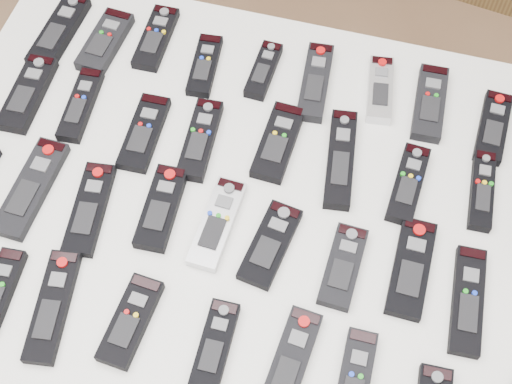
% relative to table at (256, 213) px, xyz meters
% --- Properties ---
extents(ground, '(4.00, 4.00, 0.00)m').
position_rel_table_xyz_m(ground, '(-0.08, -0.11, -0.72)').
color(ground, brown).
rests_on(ground, ground).
extents(table, '(1.25, 0.88, 0.78)m').
position_rel_table_xyz_m(table, '(0.00, 0.00, 0.00)').
color(table, white).
rests_on(table, ground).
extents(remote_0, '(0.07, 0.20, 0.02)m').
position_rel_table_xyz_m(remote_0, '(-0.50, 0.27, 0.07)').
color(remote_0, black).
rests_on(remote_0, table).
extents(remote_1, '(0.07, 0.16, 0.02)m').
position_rel_table_xyz_m(remote_1, '(-0.40, 0.27, 0.07)').
color(remote_1, black).
rests_on(remote_1, table).
extents(remote_2, '(0.06, 0.17, 0.02)m').
position_rel_table_xyz_m(remote_2, '(-0.30, 0.31, 0.07)').
color(remote_2, black).
rests_on(remote_2, table).
extents(remote_3, '(0.06, 0.15, 0.02)m').
position_rel_table_xyz_m(remote_3, '(-0.18, 0.27, 0.07)').
color(remote_3, black).
rests_on(remote_3, table).
extents(remote_4, '(0.05, 0.14, 0.02)m').
position_rel_table_xyz_m(remote_4, '(-0.06, 0.28, 0.07)').
color(remote_4, black).
rests_on(remote_4, table).
extents(remote_5, '(0.07, 0.19, 0.02)m').
position_rel_table_xyz_m(remote_5, '(0.05, 0.28, 0.07)').
color(remote_5, black).
rests_on(remote_5, table).
extents(remote_6, '(0.07, 0.16, 0.02)m').
position_rel_table_xyz_m(remote_6, '(0.17, 0.29, 0.07)').
color(remote_6, '#B7B7BC').
rests_on(remote_6, table).
extents(remote_7, '(0.06, 0.18, 0.02)m').
position_rel_table_xyz_m(remote_7, '(0.27, 0.29, 0.07)').
color(remote_7, black).
rests_on(remote_7, table).
extents(remote_8, '(0.06, 0.16, 0.02)m').
position_rel_table_xyz_m(remote_8, '(0.40, 0.26, 0.07)').
color(remote_8, black).
rests_on(remote_8, table).
extents(remote_10, '(0.06, 0.18, 0.02)m').
position_rel_table_xyz_m(remote_10, '(-0.49, 0.10, 0.07)').
color(remote_10, black).
rests_on(remote_10, table).
extents(remote_11, '(0.06, 0.17, 0.02)m').
position_rel_table_xyz_m(remote_11, '(-0.38, 0.11, 0.07)').
color(remote_11, black).
rests_on(remote_11, table).
extents(remote_12, '(0.06, 0.17, 0.02)m').
position_rel_table_xyz_m(remote_12, '(-0.24, 0.08, 0.07)').
color(remote_12, black).
rests_on(remote_12, table).
extents(remote_13, '(0.06, 0.18, 0.02)m').
position_rel_table_xyz_m(remote_13, '(-0.13, 0.09, 0.07)').
color(remote_13, black).
rests_on(remote_13, table).
extents(remote_14, '(0.07, 0.17, 0.02)m').
position_rel_table_xyz_m(remote_14, '(0.01, 0.12, 0.07)').
color(remote_14, black).
rests_on(remote_14, table).
extents(remote_15, '(0.07, 0.21, 0.02)m').
position_rel_table_xyz_m(remote_15, '(0.13, 0.11, 0.07)').
color(remote_15, black).
rests_on(remote_15, table).
extents(remote_16, '(0.06, 0.17, 0.02)m').
position_rel_table_xyz_m(remote_16, '(0.26, 0.09, 0.07)').
color(remote_16, black).
rests_on(remote_16, table).
extents(remote_17, '(0.05, 0.16, 0.02)m').
position_rel_table_xyz_m(remote_17, '(0.39, 0.12, 0.07)').
color(remote_17, black).
rests_on(remote_17, table).
extents(remote_20, '(0.07, 0.21, 0.02)m').
position_rel_table_xyz_m(remote_20, '(-0.40, -0.09, 0.07)').
color(remote_20, black).
rests_on(remote_20, table).
extents(remote_21, '(0.08, 0.19, 0.02)m').
position_rel_table_xyz_m(remote_21, '(-0.28, -0.11, 0.07)').
color(remote_21, black).
rests_on(remote_21, table).
extents(remote_22, '(0.07, 0.17, 0.02)m').
position_rel_table_xyz_m(remote_22, '(-0.16, -0.07, 0.07)').
color(remote_22, black).
rests_on(remote_22, table).
extents(remote_23, '(0.06, 0.18, 0.02)m').
position_rel_table_xyz_m(remote_23, '(-0.05, -0.07, 0.07)').
color(remote_23, '#B7B7BC').
rests_on(remote_23, table).
extents(remote_24, '(0.08, 0.17, 0.02)m').
position_rel_table_xyz_m(remote_24, '(0.05, -0.09, 0.07)').
color(remote_24, black).
rests_on(remote_24, table).
extents(remote_25, '(0.06, 0.15, 0.02)m').
position_rel_table_xyz_m(remote_25, '(0.18, -0.10, 0.07)').
color(remote_25, black).
rests_on(remote_25, table).
extents(remote_26, '(0.06, 0.18, 0.02)m').
position_rel_table_xyz_m(remote_26, '(0.29, -0.07, 0.07)').
color(remote_26, black).
rests_on(remote_26, table).
extents(remote_27, '(0.06, 0.19, 0.02)m').
position_rel_table_xyz_m(remote_27, '(0.39, -0.10, 0.07)').
color(remote_27, black).
rests_on(remote_27, table).
extents(remote_31, '(0.08, 0.20, 0.02)m').
position_rel_table_xyz_m(remote_31, '(-0.27, -0.29, 0.07)').
color(remote_31, black).
rests_on(remote_31, table).
extents(remote_32, '(0.07, 0.16, 0.02)m').
position_rel_table_xyz_m(remote_32, '(-0.14, -0.29, 0.07)').
color(remote_32, black).
rests_on(remote_32, table).
extents(remote_33, '(0.05, 0.15, 0.02)m').
position_rel_table_xyz_m(remote_33, '(0.01, -0.29, 0.07)').
color(remote_33, black).
rests_on(remote_33, table).
extents(remote_34, '(0.07, 0.19, 0.02)m').
position_rel_table_xyz_m(remote_34, '(0.13, -0.29, 0.07)').
color(remote_34, black).
rests_on(remote_34, table).
extents(remote_35, '(0.05, 0.17, 0.02)m').
position_rel_table_xyz_m(remote_35, '(0.24, -0.29, 0.07)').
color(remote_35, black).
rests_on(remote_35, table).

